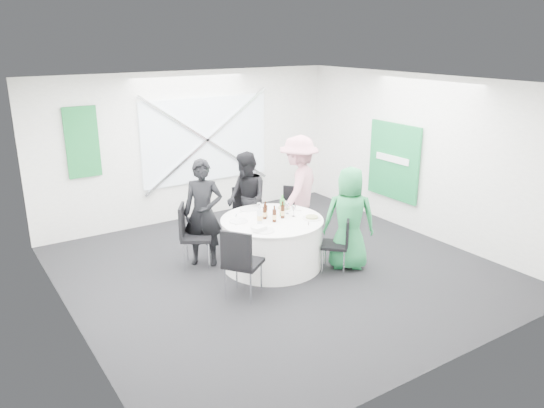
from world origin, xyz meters
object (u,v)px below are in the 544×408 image
chair_back (246,209)px  chair_back_left (191,231)px  chair_front_left (240,259)px  banquet_table (272,242)px  person_man_back (247,199)px  green_water_bottle (282,208)px  person_woman_pink (299,189)px  person_woman_green (349,219)px  chair_front_right (340,240)px  person_man_back_left (203,213)px  clear_water_bottle (260,217)px  chair_back_right (292,209)px

chair_back → chair_back_left: size_ratio=0.94×
chair_back_left → chair_front_left: (0.10, -1.34, 0.01)m
banquet_table → person_man_back: bearing=81.6°
chair_front_left → green_water_bottle: bearing=-93.8°
person_woman_pink → person_woman_green: (-0.05, -1.37, -0.12)m
chair_front_left → person_woman_green: bearing=-125.7°
chair_back_left → chair_front_right: size_ratio=1.16×
person_man_back → person_woman_pink: size_ratio=0.87×
person_man_back_left → green_water_bottle: (1.05, -0.60, 0.06)m
clear_water_bottle → person_woman_green: bearing=-27.8°
chair_front_right → clear_water_bottle: bearing=-79.4°
person_woman_green → chair_front_right: bearing=48.8°
chair_back_left → person_woman_green: bearing=-92.2°
chair_front_right → person_woman_green: (0.20, 0.04, 0.29)m
banquet_table → chair_back_right: size_ratio=1.72×
chair_back_left → person_man_back_left: (0.22, -0.01, 0.25)m
chair_back_left → person_man_back_left: size_ratio=0.60×
person_woman_green → chair_back_left: bearing=2.4°
person_man_back → person_woman_pink: 0.91m
banquet_table → chair_front_left: chair_front_left is taller
person_man_back → person_woman_pink: bearing=77.5°
chair_back_right → clear_water_bottle: bearing=-94.6°
banquet_table → chair_back_left: 1.25m
clear_water_bottle → chair_front_right: bearing=-34.2°
person_woman_green → banquet_table: bearing=-0.0°
green_water_bottle → chair_front_right: bearing=-56.0°
chair_back_left → chair_front_right: 2.26m
person_woman_green → chair_back: bearing=-33.2°
chair_back_left → chair_back_right: 2.01m
chair_back → person_woman_green: bearing=-58.2°
chair_back → chair_front_right: chair_back is taller
chair_front_left → green_water_bottle: (1.17, 0.74, 0.30)m
banquet_table → person_woman_green: 1.23m
chair_back_right → chair_back_left: bearing=-125.9°
chair_back_right → green_water_bottle: size_ratio=2.76×
chair_front_right → chair_front_left: size_ratio=0.84×
chair_back → person_woman_green: (0.70, -1.87, 0.25)m
person_woman_pink → clear_water_bottle: 1.45m
person_man_back_left → green_water_bottle: person_man_back_left is taller
green_water_bottle → clear_water_bottle: green_water_bottle is taller
chair_back_left → green_water_bottle: green_water_bottle is taller
chair_back_left → chair_front_left: bearing=-144.3°
person_man_back → clear_water_bottle: person_man_back is taller
chair_front_right → person_man_back: size_ratio=0.54×
banquet_table → person_man_back: 1.10m
chair_front_left → person_woman_pink: size_ratio=0.55×
chair_front_right → clear_water_bottle: size_ratio=3.07×
person_woman_green → clear_water_bottle: 1.35m
chair_back → person_man_back_left: 1.24m
person_man_back_left → clear_water_bottle: (0.58, -0.70, 0.04)m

